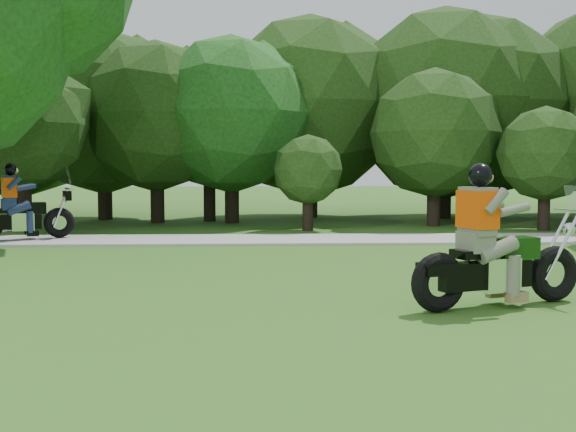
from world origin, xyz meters
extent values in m
plane|color=#39661D|center=(0.00, 0.00, 0.00)|extent=(100.00, 100.00, 0.00)
cube|color=gray|center=(0.00, 8.00, 0.03)|extent=(60.00, 2.20, 0.06)
cylinder|color=black|center=(2.86, 15.12, 0.90)|extent=(0.53, 0.53, 1.80)
sphere|color=black|center=(2.86, 15.12, 3.93)|extent=(6.55, 6.55, 6.55)
cylinder|color=black|center=(-1.69, 15.63, 0.90)|extent=(0.52, 0.52, 1.80)
sphere|color=black|center=(-1.69, 15.63, 3.85)|extent=(6.30, 6.30, 6.30)
cylinder|color=black|center=(-4.34, 13.36, 0.90)|extent=(0.45, 0.45, 1.80)
sphere|color=#1B4213|center=(-4.34, 13.36, 3.41)|extent=(4.96, 4.96, 4.96)
cylinder|color=black|center=(-5.09, 14.10, 0.90)|extent=(0.39, 0.39, 1.80)
sphere|color=black|center=(-5.09, 14.10, 3.02)|extent=(3.75, 3.75, 3.75)
cylinder|color=black|center=(4.47, 10.36, 0.64)|extent=(0.33, 0.33, 1.28)
sphere|color=black|center=(4.47, 10.36, 2.15)|extent=(2.65, 2.65, 2.65)
cylinder|color=black|center=(1.75, 11.98, 0.76)|extent=(0.39, 0.39, 1.52)
sphere|color=black|center=(1.75, 11.98, 2.79)|extent=(3.89, 3.89, 3.89)
cylinder|color=black|center=(4.30, 15.50, 0.90)|extent=(0.52, 0.52, 1.80)
sphere|color=black|center=(4.30, 15.50, 3.86)|extent=(6.33, 6.33, 6.33)
cylinder|color=black|center=(-2.13, 10.60, 0.53)|extent=(0.30, 0.30, 1.07)
sphere|color=black|center=(-2.13, 10.60, 1.70)|extent=(1.96, 1.96, 1.96)
cylinder|color=black|center=(-10.06, 11.09, 0.90)|extent=(0.38, 0.38, 1.80)
sphere|color=black|center=(-10.06, 11.09, 2.96)|extent=(3.56, 3.56, 3.56)
cylinder|color=black|center=(-6.70, 13.56, 0.90)|extent=(0.44, 0.44, 1.80)
sphere|color=black|center=(-6.70, 13.56, 3.35)|extent=(4.78, 4.78, 4.78)
cylinder|color=black|center=(-12.07, 16.57, 0.90)|extent=(0.54, 0.54, 1.80)
sphere|color=black|center=(-12.07, 16.57, 4.03)|extent=(6.87, 6.87, 6.87)
cylinder|color=black|center=(-8.62, 14.90, 0.90)|extent=(0.47, 0.47, 1.80)
sphere|color=black|center=(-8.62, 14.90, 3.58)|extent=(5.49, 5.49, 5.49)
torus|color=black|center=(-1.27, -0.53, 0.38)|extent=(0.79, 0.47, 0.77)
torus|color=black|center=(0.47, 0.11, 0.38)|extent=(0.79, 0.47, 0.77)
cube|color=black|center=(-0.61, -0.28, 0.44)|extent=(1.35, 0.71, 0.35)
cube|color=silver|center=(-0.43, -0.22, 0.44)|extent=(0.62, 0.53, 0.44)
cube|color=black|center=(-0.15, -0.12, 0.77)|extent=(0.65, 0.50, 0.28)
cube|color=black|center=(-0.75, -0.34, 0.72)|extent=(0.65, 0.52, 0.11)
cylinder|color=silver|center=(0.51, 0.13, 0.77)|extent=(0.57, 0.25, 0.91)
cylinder|color=silver|center=(0.76, 0.22, 1.24)|extent=(0.28, 0.67, 0.04)
cube|color=#616451|center=(-0.75, -0.34, 0.87)|extent=(0.45, 0.50, 0.26)
cube|color=#616451|center=(-0.73, -0.33, 1.27)|extent=(0.42, 0.53, 0.61)
cube|color=#F64804|center=(-0.73, -0.33, 1.29)|extent=(0.47, 0.58, 0.48)
sphere|color=black|center=(-0.70, -0.32, 1.73)|extent=(0.31, 0.31, 0.31)
torus|color=black|center=(-8.38, 8.39, 0.43)|extent=(0.76, 0.50, 0.74)
cube|color=black|center=(-9.31, 7.96, 0.48)|extent=(1.18, 0.72, 0.34)
cube|color=silver|center=(-9.16, 8.03, 0.48)|extent=(0.61, 0.54, 0.42)
cube|color=black|center=(-8.92, 8.14, 0.80)|extent=(0.63, 0.52, 0.28)
cube|color=black|center=(-9.43, 7.91, 0.76)|extent=(0.64, 0.54, 0.11)
cylinder|color=silver|center=(-8.34, 8.40, 0.80)|extent=(0.40, 0.22, 0.95)
cylinder|color=silver|center=(-8.18, 8.48, 1.26)|extent=(0.32, 0.63, 0.04)
cube|color=navy|center=(-9.43, 7.91, 0.91)|extent=(0.46, 0.50, 0.25)
cube|color=navy|center=(-9.41, 7.92, 1.29)|extent=(0.44, 0.52, 0.59)
cube|color=#F64804|center=(-9.41, 7.92, 1.31)|extent=(0.48, 0.57, 0.47)
sphere|color=black|center=(-9.38, 7.93, 1.73)|extent=(0.30, 0.30, 0.30)
camera|label=1|loc=(-3.55, -9.41, 1.87)|focal=45.00mm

